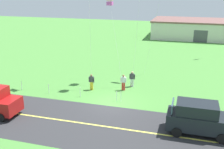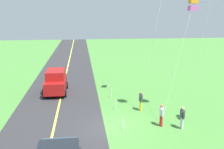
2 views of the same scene
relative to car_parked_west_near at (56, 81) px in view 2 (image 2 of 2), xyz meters
The scene contains 13 objects.
ground_plane 9.68m from the car_parked_west_near, 28.14° to the left, with size 120.00×120.00×0.10m, color #478438.
asphalt_road 8.57m from the car_parked_west_near, ahead, with size 120.00×7.00×0.00m, color #2D2D30.
road_centre_stripe 8.57m from the car_parked_west_near, ahead, with size 120.00×0.16×0.00m, color #E5E04C.
car_parked_west_near is the anchor object (origin of this frame).
person_adult_near 11.81m from the car_parked_west_near, 42.41° to the left, with size 0.58×0.22×1.60m.
person_adult_companion 13.11m from the car_parked_west_near, 44.75° to the left, with size 0.58×0.22×1.60m.
person_child_watcher 9.20m from the car_parked_west_near, 51.64° to the left, with size 0.58×0.22×1.60m.
kite_red_low 14.39m from the car_parked_west_near, 58.34° to the left, with size 2.45×2.98×8.73m.
fence_post_0 5.35m from the car_parked_west_near, 99.11° to the left, with size 0.05×0.05×0.90m, color silver.
fence_post_1 5.69m from the car_parked_west_near, 68.04° to the left, with size 0.05×0.05×0.90m, color silver.
fence_post_2 7.50m from the car_parked_west_near, 44.49° to the left, with size 0.05×0.05×0.90m, color silver.
fence_post_3 10.26m from the car_parked_west_near, 30.76° to the left, with size 0.05×0.05×0.90m, color silver.
fence_post_4 10.59m from the car_parked_west_near, 29.68° to the left, with size 0.05×0.05×0.90m, color silver.
Camera 2 is at (16.21, -1.98, 7.73)m, focal length 40.86 mm.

